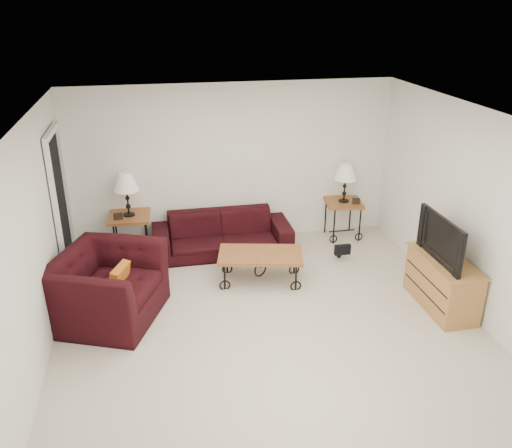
{
  "coord_description": "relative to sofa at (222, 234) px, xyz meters",
  "views": [
    {
      "loc": [
        -1.22,
        -5.37,
        3.65
      ],
      "look_at": [
        0.0,
        0.7,
        1.0
      ],
      "focal_mm": 37.44,
      "sensor_mm": 36.0,
      "label": 1
    }
  ],
  "objects": [
    {
      "name": "ground",
      "position": [
        0.26,
        -2.02,
        -0.31
      ],
      "size": [
        5.0,
        5.0,
        0.0
      ],
      "primitive_type": "plane",
      "color": "#BEB3A2",
      "rests_on": "ground"
    },
    {
      "name": "wall_back",
      "position": [
        0.26,
        0.48,
        0.94
      ],
      "size": [
        5.0,
        0.02,
        2.5
      ],
      "primitive_type": "cube",
      "color": "white",
      "rests_on": "ground"
    },
    {
      "name": "wall_front",
      "position": [
        0.26,
        -4.52,
        0.94
      ],
      "size": [
        5.0,
        0.02,
        2.5
      ],
      "primitive_type": "cube",
      "color": "white",
      "rests_on": "ground"
    },
    {
      "name": "wall_left",
      "position": [
        -2.24,
        -2.02,
        0.94
      ],
      "size": [
        0.02,
        5.0,
        2.5
      ],
      "primitive_type": "cube",
      "color": "white",
      "rests_on": "ground"
    },
    {
      "name": "wall_right",
      "position": [
        2.76,
        -2.02,
        0.94
      ],
      "size": [
        0.02,
        5.0,
        2.5
      ],
      "primitive_type": "cube",
      "color": "white",
      "rests_on": "ground"
    },
    {
      "name": "ceiling",
      "position": [
        0.26,
        -2.02,
        2.19
      ],
      "size": [
        5.0,
        5.0,
        0.0
      ],
      "primitive_type": "plane",
      "color": "white",
      "rests_on": "wall_back"
    },
    {
      "name": "doorway",
      "position": [
        -2.21,
        -0.37,
        0.71
      ],
      "size": [
        0.08,
        0.94,
        2.04
      ],
      "primitive_type": "cube",
      "color": "black",
      "rests_on": "ground"
    },
    {
      "name": "sofa",
      "position": [
        0.0,
        0.0,
        0.0
      ],
      "size": [
        2.09,
        0.82,
        0.61
      ],
      "primitive_type": "imported",
      "color": "black",
      "rests_on": "ground"
    },
    {
      "name": "side_table_left",
      "position": [
        -1.36,
        0.18,
        0.02
      ],
      "size": [
        0.63,
        0.63,
        0.65
      ],
      "primitive_type": "cube",
      "rotation": [
        0.0,
        0.0,
        -0.06
      ],
      "color": "#996127",
      "rests_on": "ground"
    },
    {
      "name": "side_table_right",
      "position": [
        2.0,
        0.18,
        0.0
      ],
      "size": [
        0.65,
        0.65,
        0.62
      ],
      "primitive_type": "cube",
      "rotation": [
        0.0,
        0.0,
        -0.15
      ],
      "color": "#996127",
      "rests_on": "ground"
    },
    {
      "name": "lamp_left",
      "position": [
        -1.36,
        0.18,
        0.67
      ],
      "size": [
        0.39,
        0.39,
        0.65
      ],
      "primitive_type": null,
      "rotation": [
        0.0,
        0.0,
        -0.06
      ],
      "color": "black",
      "rests_on": "side_table_left"
    },
    {
      "name": "lamp_right",
      "position": [
        2.0,
        0.18,
        0.62
      ],
      "size": [
        0.4,
        0.4,
        0.62
      ],
      "primitive_type": null,
      "rotation": [
        0.0,
        0.0,
        -0.15
      ],
      "color": "black",
      "rests_on": "side_table_right"
    },
    {
      "name": "photo_frame_left",
      "position": [
        -1.51,
        0.03,
        0.4
      ],
      "size": [
        0.13,
        0.03,
        0.11
      ],
      "primitive_type": "cube",
      "rotation": [
        0.0,
        0.0,
        0.11
      ],
      "color": "black",
      "rests_on": "side_table_left"
    },
    {
      "name": "photo_frame_right",
      "position": [
        2.15,
        0.03,
        0.37
      ],
      "size": [
        0.12,
        0.06,
        0.1
      ],
      "primitive_type": "cube",
      "rotation": [
        0.0,
        0.0,
        -0.36
      ],
      "color": "black",
      "rests_on": "side_table_right"
    },
    {
      "name": "coffee_table",
      "position": [
        0.39,
        -1.02,
        -0.09
      ],
      "size": [
        1.24,
        0.85,
        0.43
      ],
      "primitive_type": "cube",
      "rotation": [
        0.0,
        0.0,
        -0.22
      ],
      "color": "#996127",
      "rests_on": "ground"
    },
    {
      "name": "armchair",
      "position": [
        -1.61,
        -1.53,
        0.12
      ],
      "size": [
        1.54,
        1.63,
        0.84
      ],
      "primitive_type": "imported",
      "rotation": [
        0.0,
        0.0,
        1.18
      ],
      "color": "black",
      "rests_on": "ground"
    },
    {
      "name": "throw_pillow",
      "position": [
        -1.46,
        -1.58,
        0.21
      ],
      "size": [
        0.24,
        0.39,
        0.38
      ],
      "primitive_type": "cube",
      "rotation": [
        0.0,
        0.0,
        1.18
      ],
      "color": "#BA6A17",
      "rests_on": "armchair"
    },
    {
      "name": "tv_stand",
      "position": [
        2.49,
        -2.1,
        0.03
      ],
      "size": [
        0.46,
        1.11,
        0.66
      ],
      "primitive_type": "cube",
      "color": "#AC8040",
      "rests_on": "ground"
    },
    {
      "name": "television",
      "position": [
        2.47,
        -2.1,
        0.64
      ],
      "size": [
        0.13,
        0.99,
        0.57
      ],
      "primitive_type": "imported",
      "rotation": [
        0.0,
        0.0,
        -1.57
      ],
      "color": "black",
      "rests_on": "tv_stand"
    },
    {
      "name": "backpack",
      "position": [
        1.7,
        -0.55,
        -0.07
      ],
      "size": [
        0.43,
        0.37,
        0.48
      ],
      "primitive_type": "ellipsoid",
      "rotation": [
        0.0,
        0.0,
        -0.26
      ],
      "color": "black",
      "rests_on": "ground"
    }
  ]
}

